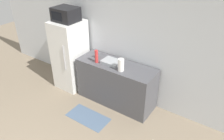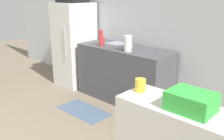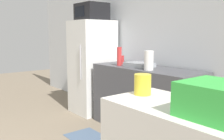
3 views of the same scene
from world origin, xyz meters
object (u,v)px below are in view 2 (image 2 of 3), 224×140
Objects in this scene: bottle_short at (103,40)px; refrigerator at (74,45)px; paper_towel_roll at (128,43)px; bottle_tall at (101,38)px; jar at (140,85)px; basket at (191,101)px.

refrigerator is at bearing -175.51° from bottle_short.
refrigerator is 6.47× the size of paper_towel_roll.
jar is at bearing -37.77° from bottle_tall.
basket is at bearing -40.89° from paper_towel_roll.
bottle_short is at bearing 4.49° from refrigerator.
basket reaches higher than paper_towel_roll.
bottle_tall is 0.59m from paper_towel_roll.
refrigerator is 5.74× the size of basket.
refrigerator is 0.89m from bottle_tall.
paper_towel_roll is (0.59, -0.00, -0.01)m from bottle_tall.
basket is at bearing -27.06° from refrigerator.
bottle_tall is (0.85, -0.10, 0.25)m from refrigerator.
bottle_tall reaches higher than jar.
basket reaches higher than bottle_short.
refrigerator is at bearing 175.95° from paper_towel_roll.
bottle_tall is 1.09× the size of paper_towel_roll.
jar is (1.95, -1.51, 0.08)m from bottle_tall.
refrigerator is 12.28× the size of bottle_short.
bottle_tall reaches higher than bottle_short.
paper_towel_roll is (0.70, -0.16, 0.06)m from bottle_short.
paper_towel_roll is at bearing 132.10° from jar.
refrigerator reaches higher than paper_towel_roll.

